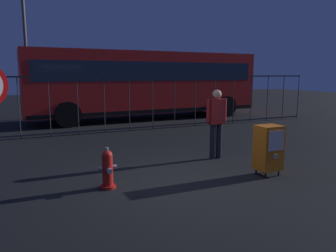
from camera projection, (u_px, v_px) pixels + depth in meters
ground_plane at (180, 184)px, 6.07m from camera, size 60.00×60.00×0.00m
fire_hydrant at (108, 169)px, 5.79m from camera, size 0.33×0.32×0.75m
newspaper_box_primary at (269, 148)px, 6.50m from camera, size 0.48×0.42×1.02m
pedestrian at (216, 120)px, 7.76m from camera, size 0.55×0.22×1.67m
fence_barrier at (104, 104)px, 11.20m from camera, size 18.03×0.04×2.00m
bus_near at (145, 81)px, 14.86m from camera, size 10.55×2.97×3.00m
street_light_near_right at (25, 31)px, 14.12m from camera, size 0.32×0.32×6.66m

